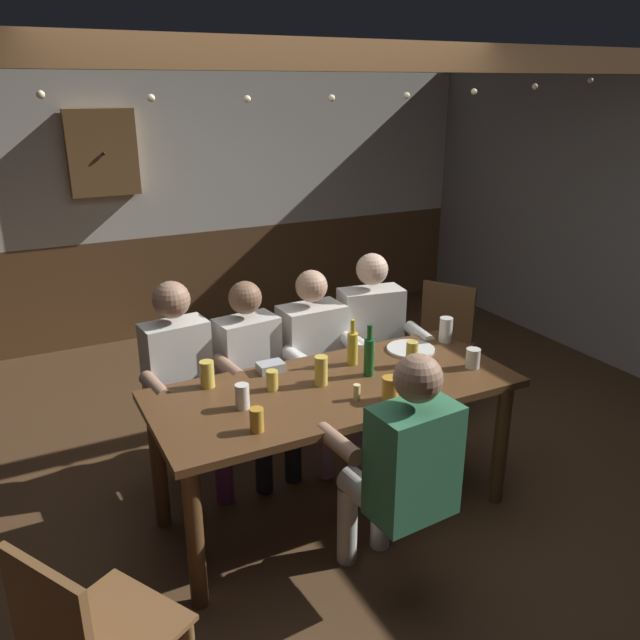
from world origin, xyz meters
TOP-DOWN VIEW (x-y plane):
  - ground_plane at (0.00, 0.00)m, footprint 7.25×7.25m
  - back_wall_upper at (0.00, 3.05)m, footprint 6.04×0.12m
  - back_wall_wainscot at (0.00, 3.05)m, footprint 6.04×0.12m
  - ceiling_beam at (0.00, 0.41)m, footprint 5.44×0.14m
  - dining_table at (0.00, -0.14)m, footprint 1.90×0.81m
  - person_0 at (-0.63, 0.49)m, footprint 0.53×0.52m
  - person_1 at (-0.20, 0.49)m, footprint 0.53×0.54m
  - person_2 at (0.22, 0.49)m, footprint 0.54×0.55m
  - person_3 at (0.63, 0.49)m, footprint 0.58×0.55m
  - person_4 at (-0.01, -0.77)m, footprint 0.53×0.55m
  - chair_empty_near_right at (1.32, 0.69)m, footprint 0.61×0.61m
  - table_candle at (0.02, -0.33)m, footprint 0.04×0.04m
  - condiment_caddy at (-0.23, 0.17)m, footprint 0.14×0.10m
  - plate_0 at (0.61, 0.07)m, footprint 0.28×0.28m
  - bottle_0 at (0.22, -0.11)m, footprint 0.06×0.06m
  - bottle_1 at (0.21, 0.06)m, footprint 0.06×0.06m
  - pint_glass_0 at (0.78, -0.28)m, footprint 0.08×0.08m
  - pint_glass_1 at (0.50, -0.11)m, footprint 0.07×0.07m
  - pint_glass_2 at (-0.53, -0.39)m, footprint 0.06×0.06m
  - pint_glass_3 at (0.16, -0.41)m, footprint 0.08×0.08m
  - pint_glass_4 at (-0.06, -0.10)m, footprint 0.07×0.07m
  - pint_glass_5 at (0.88, 0.09)m, footprint 0.08×0.08m
  - pint_glass_6 at (-0.31, -0.04)m, footprint 0.06×0.06m
  - pint_glass_7 at (-0.51, -0.16)m, footprint 0.07×0.07m
  - pint_glass_8 at (-0.59, 0.14)m, footprint 0.07×0.07m
  - wall_dart_cabinet at (-0.55, 2.92)m, footprint 0.56×0.15m
  - string_lights at (0.00, 0.36)m, footprint 4.27×0.04m

SIDE VIEW (x-z plane):
  - ground_plane at x=0.00m, z-range 0.00..0.00m
  - back_wall_wainscot at x=0.00m, z-range 0.00..0.94m
  - chair_empty_near_right at x=1.32m, z-range 0.04..0.92m
  - person_1 at x=-0.20m, z-range 0.06..1.23m
  - person_2 at x=0.22m, z-range 0.06..1.25m
  - dining_table at x=0.00m, z-range 0.28..1.05m
  - person_4 at x=-0.01m, z-range 0.06..1.28m
  - person_0 at x=-0.63m, z-range 0.06..1.29m
  - person_3 at x=0.63m, z-range 0.06..1.30m
  - plate_0 at x=0.61m, z-range 0.78..0.79m
  - condiment_caddy at x=-0.23m, z-range 0.78..0.83m
  - table_candle at x=0.02m, z-range 0.78..0.86m
  - pint_glass_6 at x=-0.31m, z-range 0.78..0.88m
  - pint_glass_0 at x=0.78m, z-range 0.78..0.88m
  - pint_glass_2 at x=-0.53m, z-range 0.78..0.89m
  - pint_glass_3 at x=0.16m, z-range 0.78..0.90m
  - pint_glass_7 at x=-0.51m, z-range 0.78..0.90m
  - pint_glass_1 at x=0.50m, z-range 0.78..0.91m
  - pint_glass_8 at x=-0.59m, z-range 0.78..0.92m
  - pint_glass_5 at x=0.88m, z-range 0.78..0.93m
  - pint_glass_4 at x=-0.06m, z-range 0.78..0.93m
  - bottle_1 at x=0.21m, z-range 0.75..1.01m
  - bottle_0 at x=0.22m, z-range 0.75..1.03m
  - back_wall_upper at x=0.00m, z-range 0.94..2.46m
  - wall_dart_cabinet at x=-0.55m, z-range 1.35..2.05m
  - string_lights at x=0.00m, z-range 2.14..2.27m
  - ceiling_beam at x=0.00m, z-range 2.30..2.46m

